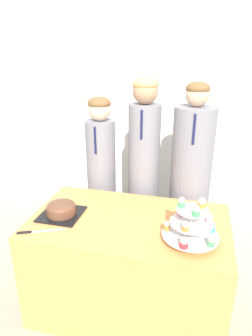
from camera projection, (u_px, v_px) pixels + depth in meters
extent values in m
cube|color=silver|center=(162.00, 94.00, 2.95)|extent=(9.00, 0.06, 2.70)
cube|color=#EF9951|center=(129.00, 264.00, 2.09)|extent=(1.29, 0.75, 0.72)
cube|color=black|center=(62.00, 214.00, 2.02)|extent=(0.27, 0.27, 0.01)
cylinder|color=brown|center=(61.00, 210.00, 2.01)|extent=(0.20, 0.20, 0.05)
ellipsoid|color=brown|center=(61.00, 206.00, 2.00)|extent=(0.19, 0.19, 0.07)
cube|color=silver|center=(49.00, 231.00, 1.84)|extent=(0.19, 0.09, 0.00)
cube|color=black|center=(24.00, 233.00, 1.82)|extent=(0.09, 0.05, 0.01)
cylinder|color=silver|center=(191.00, 226.00, 1.71)|extent=(0.02, 0.02, 0.21)
cylinder|color=silver|center=(190.00, 235.00, 1.73)|extent=(0.33, 0.33, 0.01)
cylinder|color=silver|center=(191.00, 223.00, 1.70)|extent=(0.25, 0.25, 0.01)
cylinder|color=silver|center=(192.00, 210.00, 1.67)|extent=(0.18, 0.18, 0.01)
cylinder|color=#3893DB|center=(211.00, 229.00, 1.76)|extent=(0.05, 0.05, 0.03)
sphere|color=beige|center=(212.00, 225.00, 1.75)|extent=(0.04, 0.04, 0.04)
cylinder|color=pink|center=(185.00, 220.00, 1.85)|extent=(0.04, 0.04, 0.02)
sphere|color=#F4E5C6|center=(186.00, 217.00, 1.84)|extent=(0.04, 0.04, 0.04)
cylinder|color=orange|center=(167.00, 228.00, 1.77)|extent=(0.04, 0.04, 0.03)
sphere|color=#F4E5C6|center=(167.00, 224.00, 1.76)|extent=(0.04, 0.04, 0.04)
cylinder|color=#E5333D|center=(184.00, 245.00, 1.61)|extent=(0.05, 0.05, 0.03)
sphere|color=beige|center=(184.00, 241.00, 1.60)|extent=(0.05, 0.05, 0.05)
cylinder|color=#4CB766|center=(211.00, 244.00, 1.62)|extent=(0.04, 0.04, 0.03)
sphere|color=beige|center=(211.00, 240.00, 1.62)|extent=(0.04, 0.04, 0.04)
cylinder|color=pink|center=(181.00, 213.00, 1.77)|extent=(0.05, 0.05, 0.03)
sphere|color=white|center=(181.00, 209.00, 1.76)|extent=(0.04, 0.04, 0.04)
cylinder|color=orange|center=(185.00, 228.00, 1.62)|extent=(0.04, 0.04, 0.03)
sphere|color=white|center=(185.00, 225.00, 1.61)|extent=(0.04, 0.04, 0.04)
cylinder|color=pink|center=(209.00, 220.00, 1.69)|extent=(0.04, 0.04, 0.03)
sphere|color=white|center=(209.00, 216.00, 1.68)|extent=(0.04, 0.04, 0.04)
cylinder|color=orange|center=(202.00, 205.00, 1.69)|extent=(0.04, 0.04, 0.03)
sphere|color=white|center=(202.00, 201.00, 1.68)|extent=(0.04, 0.04, 0.04)
cylinder|color=#4CB766|center=(181.00, 205.00, 1.69)|extent=(0.04, 0.04, 0.03)
sphere|color=white|center=(182.00, 200.00, 1.68)|extent=(0.04, 0.04, 0.04)
cylinder|color=#4CB766|center=(196.00, 213.00, 1.60)|extent=(0.04, 0.04, 0.03)
sphere|color=white|center=(196.00, 209.00, 1.59)|extent=(0.04, 0.04, 0.04)
cylinder|color=gray|center=(102.00, 190.00, 2.62)|extent=(0.24, 0.24, 1.23)
sphere|color=beige|center=(99.00, 109.00, 2.36)|extent=(0.18, 0.18, 0.18)
ellipsoid|color=brown|center=(99.00, 103.00, 2.34)|extent=(0.18, 0.18, 0.10)
cube|color=#191E47|center=(95.00, 141.00, 2.33)|extent=(0.02, 0.01, 0.22)
cylinder|color=gray|center=(143.00, 187.00, 2.51)|extent=(0.25, 0.25, 1.37)
sphere|color=tan|center=(145.00, 91.00, 2.22)|extent=(0.19, 0.19, 0.19)
ellipsoid|color=tan|center=(146.00, 84.00, 2.20)|extent=(0.20, 0.20, 0.11)
cube|color=#191E47|center=(141.00, 125.00, 2.19)|extent=(0.02, 0.01, 0.22)
cylinder|color=gray|center=(189.00, 192.00, 2.43)|extent=(0.32, 0.32, 1.37)
sphere|color=#D6AD89|center=(197.00, 95.00, 2.14)|extent=(0.17, 0.17, 0.17)
ellipsoid|color=brown|center=(198.00, 88.00, 2.13)|extent=(0.17, 0.17, 0.09)
cube|color=#191E47|center=(194.00, 130.00, 2.08)|extent=(0.02, 0.01, 0.22)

